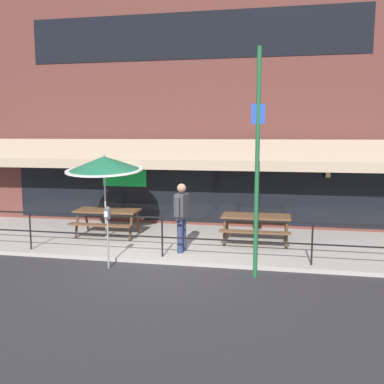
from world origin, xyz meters
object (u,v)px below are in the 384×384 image
Objects in this scene: patio_umbrella_left at (104,164)px; street_sign_pole at (257,163)px; pedestrian_walking at (182,214)px; parking_meter_near at (107,218)px; picnic_table_left at (108,215)px; picnic_table_centre at (256,221)px.

street_sign_pole is (4.31, -2.34, 0.25)m from patio_umbrella_left.
parking_meter_near is (-1.40, -1.31, 0.09)m from pedestrian_walking.
pedestrian_walking is 1.20× the size of parking_meter_near.
picnic_table_left is at bearing 112.13° from parking_meter_near.
patio_umbrella_left reaches higher than picnic_table_centre.
parking_meter_near is 0.30× the size of street_sign_pole.
picnic_table_left is 1.48m from patio_umbrella_left.
pedestrian_walking is at bearing 146.12° from street_sign_pole.
picnic_table_centre is at bearing 38.22° from parking_meter_near.
picnic_table_centre is 4.06m from parking_meter_near.
street_sign_pole is at bearing -28.53° from patio_umbrella_left.
picnic_table_centre is 0.76× the size of patio_umbrella_left.
patio_umbrella_left is at bearing 113.37° from parking_meter_near.
patio_umbrella_left is (-0.00, -0.15, 1.47)m from picnic_table_left.
pedestrian_walking is at bearing -146.03° from picnic_table_centre.
picnic_table_centre is at bearing 33.97° from pedestrian_walking.
street_sign_pole reaches higher than picnic_table_centre.
picnic_table_centre is at bearing 92.36° from street_sign_pole.
street_sign_pole is at bearing -30.04° from picnic_table_left.
pedestrian_walking reaches higher than picnic_table_left.
picnic_table_centre is 1.05× the size of pedestrian_walking.
picnic_table_centre is 0.38× the size of street_sign_pole.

